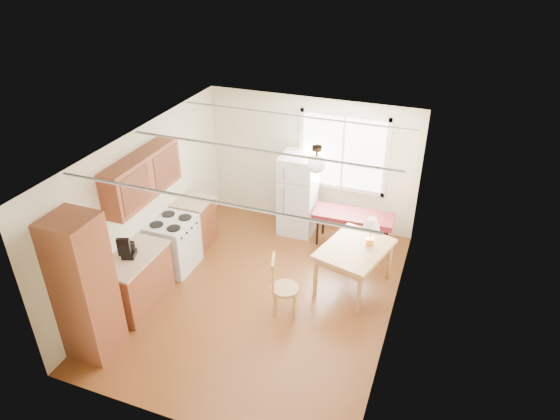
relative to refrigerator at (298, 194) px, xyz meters
The scene contains 11 objects.
room_shell 2.11m from the refrigerator, 87.20° to the right, with size 4.60×5.60×2.62m.
kitchen_run 3.13m from the refrigerator, 121.03° to the right, with size 0.65×3.40×2.20m.
window_unit 1.13m from the refrigerator, 31.14° to the left, with size 1.64×0.05×1.51m.
pendant_light 2.34m from the refrigerator, 64.14° to the right, with size 0.26×0.26×0.40m.
refrigerator is the anchor object (origin of this frame).
bench 1.12m from the refrigerator, ahead, with size 1.44×0.57×0.66m.
dining_table 1.91m from the refrigerator, 43.57° to the right, with size 1.18×1.39×0.75m.
chair 2.37m from the refrigerator, 78.08° to the right, with size 0.46×0.45×0.96m.
table_lamp 1.98m from the refrigerator, 36.24° to the right, with size 0.27×0.27×0.47m.
coffee_maker 3.37m from the refrigerator, 118.86° to the right, with size 0.24×0.28×0.36m.
kettle 3.41m from the refrigerator, 118.80° to the right, with size 0.11×0.11×0.22m.
Camera 1 is at (2.44, -5.72, 5.12)m, focal length 32.00 mm.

